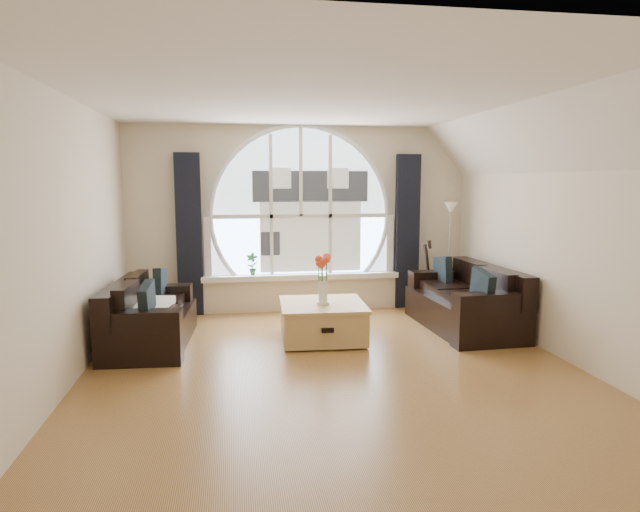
{
  "coord_description": "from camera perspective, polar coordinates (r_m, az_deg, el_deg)",
  "views": [
    {
      "loc": [
        -0.98,
        -5.29,
        1.9
      ],
      "look_at": [
        0.0,
        0.9,
        1.05
      ],
      "focal_mm": 30.85,
      "sensor_mm": 36.0,
      "label": 1
    }
  ],
  "objects": [
    {
      "name": "ground",
      "position": [
        5.7,
        1.44,
        -11.74
      ],
      "size": [
        5.0,
        5.5,
        0.01
      ],
      "primitive_type": "cube",
      "color": "brown",
      "rests_on": "ground"
    },
    {
      "name": "ceiling",
      "position": [
        5.43,
        1.54,
        16.19
      ],
      "size": [
        5.0,
        5.5,
        0.01
      ],
      "primitive_type": "cube",
      "color": "silver",
      "rests_on": "ground"
    },
    {
      "name": "wall_back",
      "position": [
        8.11,
        -2.04,
        3.84
      ],
      "size": [
        5.0,
        0.01,
        2.7
      ],
      "primitive_type": "cube",
      "color": "beige",
      "rests_on": "ground"
    },
    {
      "name": "wall_front",
      "position": [
        2.77,
        11.87,
        -3.91
      ],
      "size": [
        5.0,
        0.01,
        2.7
      ],
      "primitive_type": "cube",
      "color": "beige",
      "rests_on": "ground"
    },
    {
      "name": "wall_left",
      "position": [
        5.53,
        -24.92,
        1.29
      ],
      "size": [
        0.01,
        5.5,
        2.7
      ],
      "primitive_type": "cube",
      "color": "beige",
      "rests_on": "ground"
    },
    {
      "name": "wall_right",
      "position": [
        6.35,
        24.28,
        2.07
      ],
      "size": [
        0.01,
        5.5,
        2.7
      ],
      "primitive_type": "cube",
      "color": "beige",
      "rests_on": "ground"
    },
    {
      "name": "attic_slope",
      "position": [
        6.18,
        22.43,
        11.33
      ],
      "size": [
        0.92,
        5.5,
        0.72
      ],
      "primitive_type": "cube",
      "color": "silver",
      "rests_on": "ground"
    },
    {
      "name": "arched_window",
      "position": [
        8.07,
        -2.03,
        5.78
      ],
      "size": [
        2.6,
        0.06,
        2.15
      ],
      "primitive_type": "cube",
      "color": "silver",
      "rests_on": "wall_back"
    },
    {
      "name": "window_sill",
      "position": [
        8.12,
        -1.93,
        -2.13
      ],
      "size": [
        2.9,
        0.22,
        0.08
      ],
      "primitive_type": "cube",
      "color": "white",
      "rests_on": "wall_back"
    },
    {
      "name": "window_frame",
      "position": [
        8.04,
        -2.0,
        5.77
      ],
      "size": [
        2.76,
        0.08,
        2.15
      ],
      "primitive_type": "cube",
      "color": "white",
      "rests_on": "wall_back"
    },
    {
      "name": "neighbor_house",
      "position": [
        8.08,
        -0.95,
        4.9
      ],
      "size": [
        1.7,
        0.02,
        1.5
      ],
      "primitive_type": "cube",
      "color": "silver",
      "rests_on": "wall_back"
    },
    {
      "name": "curtain_left",
      "position": [
        7.98,
        -13.42,
        2.13
      ],
      "size": [
        0.35,
        0.12,
        2.3
      ],
      "primitive_type": "cube",
      "color": "black",
      "rests_on": "ground"
    },
    {
      "name": "curtain_right",
      "position": [
        8.36,
        9.03,
        2.49
      ],
      "size": [
        0.35,
        0.12,
        2.3
      ],
      "primitive_type": "cube",
      "color": "black",
      "rests_on": "ground"
    },
    {
      "name": "sofa_left",
      "position": [
        6.73,
        -17.16,
        -5.51
      ],
      "size": [
        0.94,
        1.72,
        0.74
      ],
      "primitive_type": "cube",
      "rotation": [
        0.0,
        0.0,
        -0.06
      ],
      "color": "black",
      "rests_on": "ground"
    },
    {
      "name": "sofa_right",
      "position": [
        7.37,
        14.7,
        -4.27
      ],
      "size": [
        0.99,
        1.88,
        0.82
      ],
      "primitive_type": "cube",
      "rotation": [
        0.0,
        0.0,
        0.04
      ],
      "color": "black",
      "rests_on": "ground"
    },
    {
      "name": "coffee_chest",
      "position": [
        6.67,
        0.26,
        -6.62
      ],
      "size": [
        1.05,
        1.05,
        0.49
      ],
      "primitive_type": "cube",
      "rotation": [
        0.0,
        0.0,
        -0.04
      ],
      "color": "tan",
      "rests_on": "ground"
    },
    {
      "name": "throw_blanket",
      "position": [
        6.54,
        -17.75,
        -5.01
      ],
      "size": [
        0.65,
        0.65,
        0.1
      ],
      "primitive_type": "cube",
      "rotation": [
        0.0,
        0.0,
        -0.19
      ],
      "color": "silver",
      "rests_on": "sofa_left"
    },
    {
      "name": "vase_flowers",
      "position": [
        6.49,
        0.3,
        -1.65
      ],
      "size": [
        0.24,
        0.24,
        0.7
      ],
      "primitive_type": "cube",
      "color": "white",
      "rests_on": "coffee_chest"
    },
    {
      "name": "floor_lamp",
      "position": [
        8.4,
        13.25,
        0.0
      ],
      "size": [
        0.24,
        0.24,
        1.6
      ],
      "primitive_type": "cube",
      "color": "#B2B2B2",
      "rests_on": "ground"
    },
    {
      "name": "guitar",
      "position": [
        8.23,
        10.89,
        -1.99
      ],
      "size": [
        0.42,
        0.34,
        1.06
      ],
      "primitive_type": "cube",
      "rotation": [
        0.0,
        0.0,
        0.3
      ],
      "color": "#935924",
      "rests_on": "ground"
    },
    {
      "name": "potted_plant",
      "position": [
        8.03,
        -7.06,
        -0.82
      ],
      "size": [
        0.19,
        0.15,
        0.33
      ],
      "primitive_type": "imported",
      "rotation": [
        0.0,
        0.0,
        -0.19
      ],
      "color": "#1E6023",
      "rests_on": "window_sill"
    }
  ]
}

